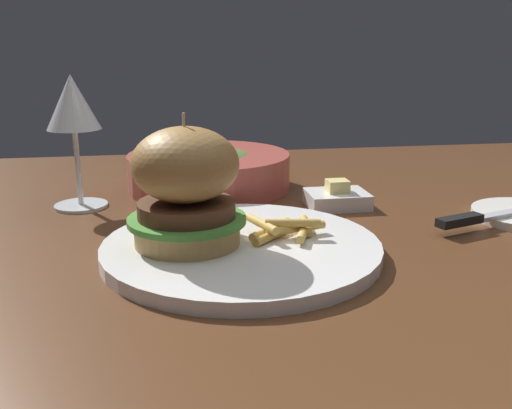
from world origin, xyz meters
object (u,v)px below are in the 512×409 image
object	(u,v)px
table_knife	(500,214)
soup_bowl	(209,169)
burger_sandwich	(186,186)
wine_glass	(73,109)
butter_dish	(337,198)
main_plate	(242,248)

from	to	relation	value
table_knife	soup_bowl	bearing A→B (deg)	144.14
burger_sandwich	wine_glass	world-z (taller)	wine_glass
table_knife	butter_dish	world-z (taller)	butter_dish
burger_sandwich	table_knife	distance (m)	0.38
wine_glass	butter_dish	xyz separation A→B (m)	(0.33, -0.05, -0.12)
wine_glass	table_knife	bearing A→B (deg)	-17.94
burger_sandwich	main_plate	bearing A→B (deg)	-4.58
main_plate	burger_sandwich	xyz separation A→B (m)	(-0.05, 0.00, 0.07)
burger_sandwich	soup_bowl	world-z (taller)	burger_sandwich
main_plate	butter_dish	distance (m)	0.22
table_knife	main_plate	bearing A→B (deg)	-171.51
burger_sandwich	wine_glass	xyz separation A→B (m)	(-0.13, 0.20, 0.06)
wine_glass	soup_bowl	bearing A→B (deg)	22.36
wine_glass	soup_bowl	distance (m)	0.22
wine_glass	table_knife	world-z (taller)	wine_glass
table_knife	butter_dish	bearing A→B (deg)	146.98
burger_sandwich	soup_bowl	distance (m)	0.28
burger_sandwich	table_knife	xyz separation A→B (m)	(0.37, 0.04, -0.06)
table_knife	burger_sandwich	bearing A→B (deg)	-173.40
burger_sandwich	soup_bowl	bearing A→B (deg)	80.64
burger_sandwich	butter_dish	size ratio (longest dim) A/B	1.67
wine_glass	butter_dish	world-z (taller)	wine_glass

